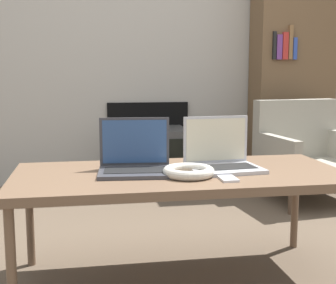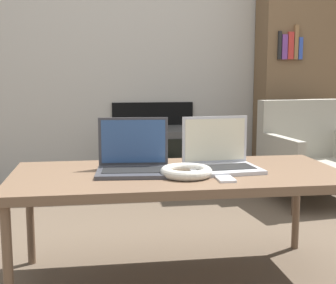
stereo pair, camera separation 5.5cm
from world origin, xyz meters
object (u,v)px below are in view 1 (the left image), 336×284
(armchair, at_px, (306,150))
(phone, at_px, (227,178))
(laptop_left, at_px, (135,161))
(tv, at_px, (152,159))
(laptop_right, at_px, (221,158))
(headphones, at_px, (189,171))

(armchair, bearing_deg, phone, -133.67)
(laptop_left, height_order, tv, laptop_left)
(armchair, bearing_deg, laptop_right, -137.27)
(tv, relative_size, armchair, 0.75)
(tv, bearing_deg, laptop_left, -100.46)
(headphones, relative_size, armchair, 0.30)
(laptop_right, relative_size, phone, 2.59)
(laptop_left, relative_size, tv, 0.61)
(laptop_left, bearing_deg, tv, 84.42)
(laptop_right, xyz_separation_m, tv, (-0.08, 1.60, -0.29))
(tv, bearing_deg, headphones, -93.06)
(tv, bearing_deg, laptop_right, -87.18)
(laptop_left, bearing_deg, armchair, 45.09)
(laptop_left, distance_m, laptop_right, 0.37)
(laptop_left, xyz_separation_m, armchair, (1.32, 1.12, -0.17))
(tv, bearing_deg, armchair, -25.17)
(headphones, height_order, tv, headphones)
(phone, bearing_deg, armchair, 53.30)
(phone, bearing_deg, headphones, 150.06)
(armchair, bearing_deg, headphones, -139.12)
(headphones, xyz_separation_m, phone, (0.14, -0.08, -0.02))
(laptop_right, bearing_deg, armchair, 44.33)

